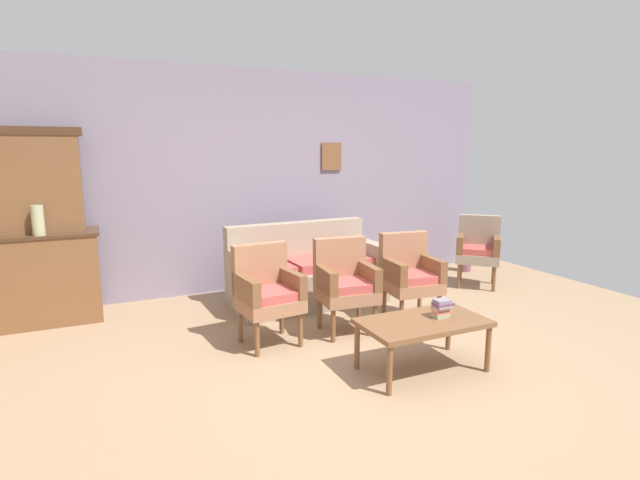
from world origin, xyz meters
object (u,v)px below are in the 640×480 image
at_px(vase_on_cabinet, 38,220).
at_px(armchair_near_cabinet, 345,281).
at_px(wingback_chair_by_fireplace, 478,247).
at_px(book_stack_on_table, 442,308).
at_px(coffee_table, 423,325).
at_px(side_cabinet, 41,278).
at_px(armchair_row_middle, 267,290).
at_px(floral_couch, 307,274).
at_px(floor_vase_by_wall, 465,247).
at_px(armchair_near_couch_end, 410,273).

bearing_deg(vase_on_cabinet, armchair_near_cabinet, -26.45).
xyz_separation_m(wingback_chair_by_fireplace, book_stack_on_table, (-1.98, -1.77, -0.01)).
relative_size(coffee_table, book_stack_on_table, 6.21).
distance_m(side_cabinet, coffee_table, 3.81).
relative_size(armchair_row_middle, coffee_table, 0.90).
bearing_deg(wingback_chair_by_fireplace, floral_couch, 173.46).
distance_m(armchair_row_middle, wingback_chair_by_fireplace, 3.17).
bearing_deg(coffee_table, floral_couch, 93.82).
relative_size(floral_couch, armchair_row_middle, 1.96).
height_order(vase_on_cabinet, coffee_table, vase_on_cabinet).
relative_size(side_cabinet, floor_vase_by_wall, 1.65).
relative_size(vase_on_cabinet, armchair_near_cabinet, 0.33).
xyz_separation_m(armchair_near_cabinet, armchair_near_couch_end, (0.74, -0.00, 0.00)).
xyz_separation_m(vase_on_cabinet, floor_vase_by_wall, (5.33, 0.08, -0.73)).
distance_m(book_stack_on_table, floor_vase_by_wall, 3.38).
bearing_deg(floral_couch, vase_on_cabinet, 173.24).
bearing_deg(side_cabinet, armchair_near_cabinet, -29.10).
relative_size(armchair_near_couch_end, coffee_table, 0.90).
xyz_separation_m(side_cabinet, armchair_row_middle, (1.91, -1.47, 0.03)).
height_order(wingback_chair_by_fireplace, coffee_table, wingback_chair_by_fireplace).
bearing_deg(armchair_near_cabinet, armchair_row_middle, 178.02).
bearing_deg(coffee_table, book_stack_on_table, 0.14).
distance_m(side_cabinet, armchair_near_couch_end, 3.74).
bearing_deg(armchair_row_middle, armchair_near_couch_end, -1.17).
bearing_deg(book_stack_on_table, floral_couch, 98.73).
bearing_deg(coffee_table, floor_vase_by_wall, 43.80).
bearing_deg(vase_on_cabinet, armchair_row_middle, -34.64).
xyz_separation_m(side_cabinet, book_stack_on_table, (3.02, -2.53, 0.03)).
distance_m(wingback_chair_by_fireplace, coffee_table, 2.79).
height_order(side_cabinet, armchair_near_couch_end, side_cabinet).
bearing_deg(wingback_chair_by_fireplace, side_cabinet, 171.35).
distance_m(side_cabinet, floor_vase_by_wall, 5.38).
bearing_deg(vase_on_cabinet, side_cabinet, 104.73).
xyz_separation_m(armchair_near_couch_end, book_stack_on_table, (-0.41, -1.03, -0.01)).
relative_size(armchair_near_couch_end, floor_vase_by_wall, 1.28).
bearing_deg(armchair_near_cabinet, book_stack_on_table, -71.99).
distance_m(vase_on_cabinet, wingback_chair_by_fireplace, 5.02).
bearing_deg(book_stack_on_table, floor_vase_by_wall, 45.86).
bearing_deg(armchair_near_cabinet, side_cabinet, 150.90).
distance_m(armchair_near_couch_end, wingback_chair_by_fireplace, 1.74).
relative_size(wingback_chair_by_fireplace, coffee_table, 0.90).
relative_size(book_stack_on_table, floor_vase_by_wall, 0.23).
height_order(armchair_near_cabinet, book_stack_on_table, armchair_near_cabinet).
bearing_deg(side_cabinet, floor_vase_by_wall, -1.07).
bearing_deg(floral_couch, book_stack_on_table, -81.27).
relative_size(vase_on_cabinet, book_stack_on_table, 1.82).
bearing_deg(armchair_near_cabinet, armchair_near_couch_end, -0.32).
bearing_deg(armchair_near_cabinet, floor_vase_by_wall, 27.43).
distance_m(vase_on_cabinet, armchair_near_couch_end, 3.68).
bearing_deg(vase_on_cabinet, floral_couch, -6.76).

